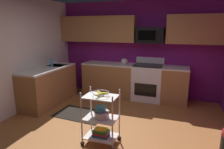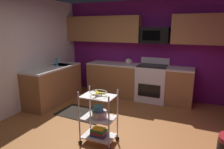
% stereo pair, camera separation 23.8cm
% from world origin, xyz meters
% --- Properties ---
extents(floor, '(4.40, 4.80, 0.04)m').
position_xyz_m(floor, '(0.00, 0.00, -0.02)').
color(floor, '#995B2D').
rests_on(floor, ground).
extents(wall_back, '(4.52, 0.06, 2.60)m').
position_xyz_m(wall_back, '(0.00, 2.43, 1.30)').
color(wall_back, '#751970').
rests_on(wall_back, ground).
extents(wall_left, '(0.06, 4.80, 2.60)m').
position_xyz_m(wall_left, '(-2.23, 0.00, 1.30)').
color(wall_left, silver).
rests_on(wall_left, ground).
extents(counter_run, '(3.61, 2.25, 0.92)m').
position_xyz_m(counter_run, '(-0.71, 1.68, 0.46)').
color(counter_run, '#9E6B3D').
rests_on(counter_run, ground).
extents(oven_range, '(0.76, 0.65, 1.10)m').
position_xyz_m(oven_range, '(0.39, 2.10, 0.48)').
color(oven_range, white).
rests_on(oven_range, ground).
extents(upper_cabinets, '(4.40, 0.33, 0.70)m').
position_xyz_m(upper_cabinets, '(-0.09, 2.23, 1.85)').
color(upper_cabinets, '#9E6B3D').
extents(microwave, '(0.70, 0.39, 0.40)m').
position_xyz_m(microwave, '(0.39, 2.21, 1.70)').
color(microwave, black).
extents(rolling_cart, '(0.59, 0.38, 0.91)m').
position_xyz_m(rolling_cart, '(0.03, -0.26, 0.45)').
color(rolling_cart, silver).
rests_on(rolling_cart, ground).
extents(fruit_bowl, '(0.27, 0.27, 0.07)m').
position_xyz_m(fruit_bowl, '(0.03, -0.26, 0.88)').
color(fruit_bowl, silver).
rests_on(fruit_bowl, rolling_cart).
extents(mixing_bowl_large, '(0.25, 0.25, 0.11)m').
position_xyz_m(mixing_bowl_large, '(0.05, -0.26, 0.52)').
color(mixing_bowl_large, silver).
rests_on(mixing_bowl_large, rolling_cart).
extents(mixing_bowl_small, '(0.18, 0.18, 0.08)m').
position_xyz_m(mixing_bowl_small, '(0.03, -0.27, 0.62)').
color(mixing_bowl_small, '#338CBF').
rests_on(mixing_bowl_small, rolling_cart).
extents(book_stack, '(0.27, 0.20, 0.13)m').
position_xyz_m(book_stack, '(0.03, -0.26, 0.19)').
color(book_stack, '#1E4C8C').
rests_on(book_stack, rolling_cart).
extents(kettle, '(0.21, 0.18, 0.26)m').
position_xyz_m(kettle, '(-0.26, 2.10, 1.00)').
color(kettle, beige).
rests_on(kettle, counter_run).
extents(dish_soap_bottle, '(0.06, 0.06, 0.20)m').
position_xyz_m(dish_soap_bottle, '(-1.90, 1.14, 1.02)').
color(dish_soap_bottle, '#2D8CBF').
rests_on(dish_soap_bottle, counter_run).
extents(floor_rug, '(1.14, 0.76, 0.01)m').
position_xyz_m(floor_rug, '(-0.84, 0.62, 0.01)').
color(floor_rug, black).
rests_on(floor_rug, ground).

